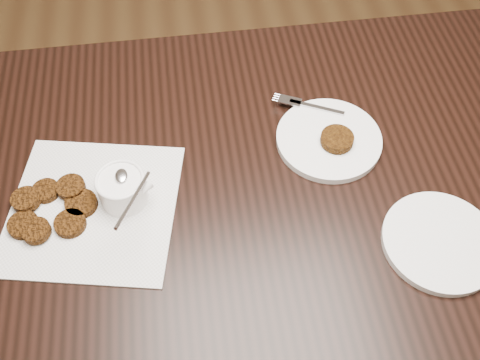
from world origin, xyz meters
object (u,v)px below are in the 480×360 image
table (296,270)px  napkin (93,208)px  plate_with_patty (329,137)px  plate_empty (440,242)px  sauce_ramekin (119,178)px

table → napkin: bearing=179.5°
plate_with_patty → plate_empty: (0.14, -0.26, -0.01)m
table → napkin: (-0.42, 0.00, 0.38)m
table → sauce_ramekin: (-0.36, 0.02, 0.44)m
sauce_ramekin → plate_with_patty: 0.43m
table → napkin: 0.56m
sauce_ramekin → plate_with_patty: bearing=11.6°
table → plate_with_patty: 0.41m
plate_empty → plate_with_patty: bearing=118.9°
sauce_ramekin → plate_empty: bearing=-17.3°
plate_with_patty → sauce_ramekin: bearing=-168.4°
napkin → sauce_ramekin: size_ratio=2.44×
napkin → plate_with_patty: 0.49m
plate_empty → napkin: bearing=165.5°
sauce_ramekin → plate_with_patty: sauce_ramekin is taller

